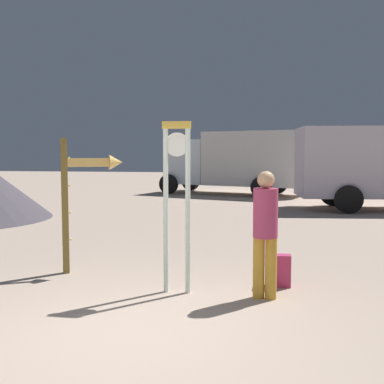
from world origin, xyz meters
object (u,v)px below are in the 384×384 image
(arrow_sign, at_px, (86,185))
(person_near_clock, at_px, (265,228))
(box_truck_far, at_px, (238,160))
(backpack, at_px, (279,271))
(standing_clock, at_px, (177,193))

(arrow_sign, relative_size, person_near_clock, 1.28)
(box_truck_far, bearing_deg, person_near_clock, -85.52)
(arrow_sign, bearing_deg, backpack, -7.46)
(person_near_clock, xyz_separation_m, box_truck_far, (-1.22, 15.60, 0.63))
(standing_clock, bearing_deg, box_truck_far, 90.03)
(person_near_clock, distance_m, box_truck_far, 15.66)
(person_near_clock, bearing_deg, arrow_sign, 160.34)
(standing_clock, distance_m, person_near_clock, 1.30)
(arrow_sign, height_order, backpack, arrow_sign)
(standing_clock, distance_m, arrow_sign, 1.92)
(arrow_sign, bearing_deg, person_near_clock, -19.66)
(arrow_sign, distance_m, person_near_clock, 3.11)
(standing_clock, distance_m, box_truck_far, 15.50)
(backpack, xyz_separation_m, box_truck_far, (-1.44, 14.98, 1.35))
(standing_clock, xyz_separation_m, person_near_clock, (1.21, -0.10, -0.44))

